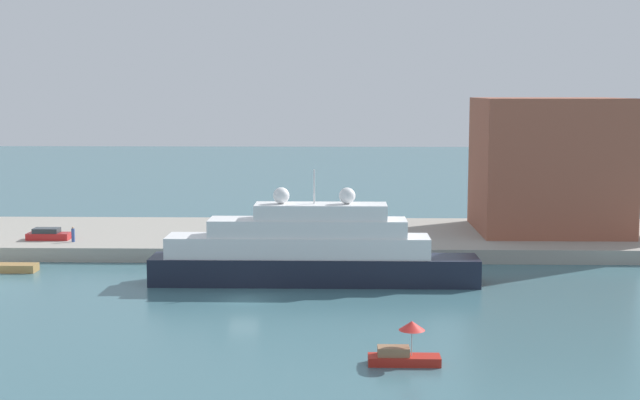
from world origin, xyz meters
TOP-DOWN VIEW (x-y plane):
  - ground at (0.00, 0.00)m, footprint 400.00×400.00m
  - quay_dock at (0.00, 27.03)m, footprint 110.00×22.06m
  - large_yacht at (5.31, 6.72)m, footprint 29.91×4.32m
  - small_motorboat at (12.31, -16.93)m, footprint 4.67×1.70m
  - work_barge at (-24.77, 11.23)m, footprint 6.45×1.82m
  - harbor_building at (31.98, 28.67)m, footprint 16.27×14.55m
  - parked_car at (-23.66, 21.13)m, footprint 4.55×1.78m
  - person_figure at (-20.50, 19.78)m, footprint 0.36×0.36m
  - mooring_bollard at (6.50, 17.45)m, footprint 0.49×0.49m

SIDE VIEW (x-z plane):
  - ground at x=0.00m, z-range 0.00..0.00m
  - work_barge at x=-24.77m, z-range 0.00..0.76m
  - quay_dock at x=0.00m, z-range 0.00..1.48m
  - small_motorboat at x=12.31m, z-range -0.48..2.42m
  - mooring_bollard at x=6.50m, z-range 1.48..2.22m
  - parked_car at x=-23.66m, z-range 1.39..2.66m
  - person_figure at x=-20.50m, z-range 1.42..3.07m
  - large_yacht at x=5.31m, z-range -2.28..8.23m
  - harbor_building at x=31.98m, z-range 1.48..16.72m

